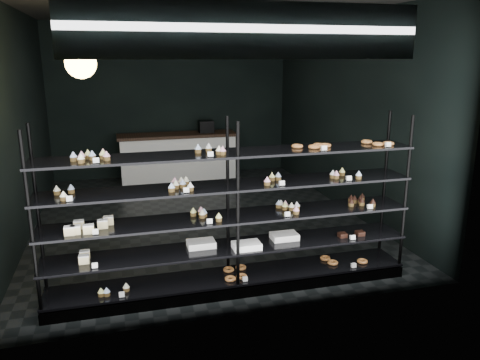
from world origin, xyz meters
The scene contains 5 objects.
room centered at (0.00, 0.00, 1.60)m, with size 5.01×6.01×3.20m.
display_shelf centered at (-0.07, -2.45, 0.63)m, with size 4.00×0.50×1.91m.
signage centered at (0.00, -2.93, 2.75)m, with size 3.30×0.05×0.50m.
pendant_lamp centered at (-1.54, -1.26, 2.45)m, with size 0.35×0.35×0.91m.
service_counter centered at (0.04, 2.50, 0.50)m, with size 2.43×0.65×1.23m.
Camera 1 is at (-1.23, -7.07, 2.53)m, focal length 35.00 mm.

